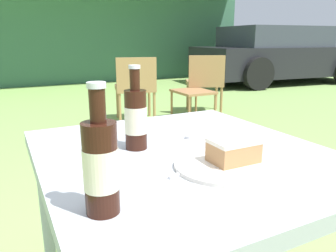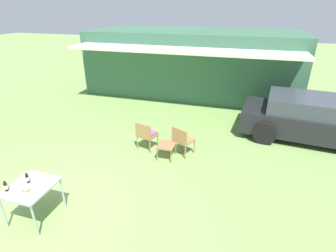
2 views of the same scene
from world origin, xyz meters
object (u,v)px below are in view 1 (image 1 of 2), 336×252
Objects in this scene: wicker_chair_cushioned at (135,84)px; garden_side_table at (193,94)px; cola_bottle_far at (101,165)px; cola_bottle_near at (136,118)px; parked_car at (277,55)px; cake_on_plate at (228,158)px; wicker_chair_plain at (205,80)px; patio_table at (184,175)px.

garden_side_table is (0.69, -0.29, -0.14)m from wicker_chair_cushioned.
wicker_chair_cushioned is 3.44× the size of cola_bottle_far.
cola_bottle_near reaches higher than wicker_chair_cushioned.
parked_car is at bearing 42.79° from cola_bottle_far.
parked_car is 7.72m from cola_bottle_near.
cola_bottle_far is at bearing -131.32° from parked_car.
garden_side_table is 2.13× the size of cola_bottle_far.
cake_on_plate reaches higher than garden_side_table.
wicker_chair_plain is 4.16m from cola_bottle_far.
cola_bottle_near and cola_bottle_far have the same top height.
cola_bottle_near is 1.00× the size of cola_bottle_far.
patio_table is 3.49× the size of cake_on_plate.
wicker_chair_cushioned is 1.61× the size of garden_side_table.
garden_side_table is at bearing 172.08° from wicker_chair_cushioned.
patio_table is at bearing -37.32° from cola_bottle_near.
garden_side_table is at bearing 55.72° from cola_bottle_near.
cake_on_plate reaches higher than patio_table.
wicker_chair_plain is at bearing 55.63° from patio_table.
wicker_chair_cushioned is at bearing 157.40° from garden_side_table.
cake_on_plate is (-1.04, -3.29, 0.28)m from wicker_chair_cushioned.
cola_bottle_near is (-5.73, -5.17, 0.18)m from parked_car.
wicker_chair_plain is 1.61× the size of garden_side_table.
parked_car is 17.41× the size of cola_bottle_far.
wicker_chair_cushioned is 3.33m from patio_table.
cola_bottle_near reaches higher than garden_side_table.
wicker_chair_cushioned is 0.76m from garden_side_table.
cake_on_plate is (0.04, -0.15, 0.09)m from patio_table.
garden_side_table is 3.39m from cola_bottle_near.
parked_car reaches higher than cola_bottle_far.
cola_bottle_near reaches higher than wicker_chair_plain.
wicker_chair_cushioned reaches higher than patio_table.
parked_car is 4.54m from garden_side_table.
parked_car is 17.10× the size of cake_on_plate.
cola_bottle_near reaches higher than patio_table.
cola_bottle_near is at bearing 142.68° from patio_table.
parked_car reaches higher than garden_side_table.
parked_car is 4.08m from wicker_chair_plain.
wicker_chair_cushioned is 3.66m from cola_bottle_far.
cake_on_plate is at bearing 87.07° from wicker_chair_cushioned.
garden_side_table is at bearing 59.99° from cake_on_plate.
cola_bottle_far is (-0.30, -0.23, 0.17)m from patio_table.
patio_table is (-1.78, -2.85, 0.32)m from garden_side_table.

